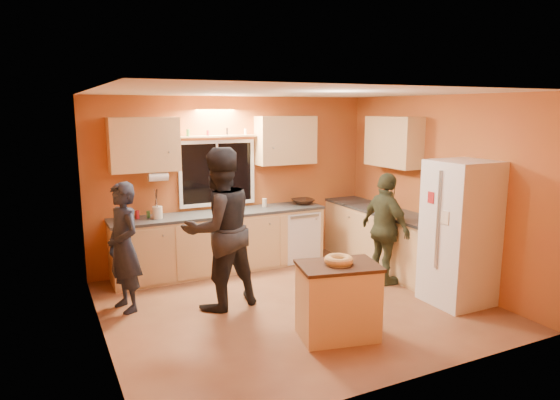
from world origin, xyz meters
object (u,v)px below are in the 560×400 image
refrigerator (460,233)px  person_center (219,229)px  island (338,300)px  person_left (124,247)px  person_right (385,229)px

refrigerator → person_center: person_center is taller
island → person_center: (-0.85, 1.35, 0.58)m
person_left → island: bearing=30.6°
island → person_left: size_ratio=0.60×
person_center → person_right: bearing=163.0°
person_left → person_center: (1.06, -0.42, 0.20)m
person_right → person_left: bearing=76.8°
person_right → refrigerator: bearing=-160.7°
person_center → person_right: 2.36m
person_center → person_left: bearing=-33.4°
refrigerator → island: refrigerator is taller
island → person_left: 2.62m
refrigerator → person_right: (-0.39, 0.97, -0.12)m
island → person_center: 1.69m
refrigerator → island: 1.95m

